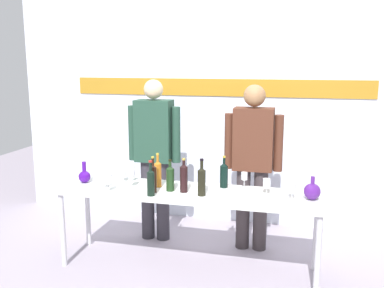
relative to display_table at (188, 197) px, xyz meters
The scene contains 22 objects.
ground_plane 0.69m from the display_table, ahead, with size 10.00×10.00×0.00m, color #A498A7.
back_wall 1.59m from the display_table, 90.00° to the left, with size 5.02×0.11×3.00m.
display_table is the anchor object (origin of this frame).
decanter_blue_left 1.05m from the display_table, behind, with size 0.12×0.12×0.21m.
decanter_blue_right 1.10m from the display_table, ahead, with size 0.14×0.14×0.20m.
presenter_left 0.83m from the display_table, 131.84° to the left, with size 0.57×0.22×1.73m.
presenter_right 0.83m from the display_table, 48.16° to the left, with size 0.58×0.22×1.70m.
wine_bottle_0 0.27m from the display_table, 34.57° to the right, with size 0.07×0.07×0.33m.
wine_bottle_1 0.37m from the display_table, 169.40° to the left, with size 0.07×0.07×0.32m.
wine_bottle_2 0.21m from the display_table, 122.50° to the right, with size 0.07×0.07×0.31m.
wine_bottle_3 0.25m from the display_table, 167.35° to the right, with size 0.07×0.07×0.29m.
wine_bottle_4 0.40m from the display_table, 32.86° to the left, with size 0.07×0.07×0.30m.
wine_bottle_5 0.40m from the display_table, 141.99° to the right, with size 0.07×0.07×0.32m.
wine_bottle_6 0.37m from the display_table, 157.74° to the right, with size 0.07×0.07×0.33m.
wine_glass_left_0 0.74m from the display_table, 164.31° to the right, with size 0.06×0.06×0.16m.
wine_glass_left_1 0.73m from the display_table, 168.44° to the left, with size 0.06×0.06×0.14m.
wine_glass_left_2 0.67m from the display_table, 164.15° to the left, with size 0.06×0.06×0.15m.
wine_glass_left_3 0.57m from the display_table, behind, with size 0.06×0.06×0.16m.
wine_glass_left_4 0.80m from the display_table, behind, with size 0.06×0.06×0.15m.
wine_glass_right_0 0.56m from the display_table, 26.16° to the left, with size 0.06×0.06×0.15m.
wine_glass_right_1 0.73m from the display_table, ahead, with size 0.07×0.07×0.14m.
wine_glass_right_2 0.94m from the display_table, ahead, with size 0.06×0.06×0.15m.
Camera 1 is at (0.97, -3.67, 1.93)m, focal length 40.46 mm.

